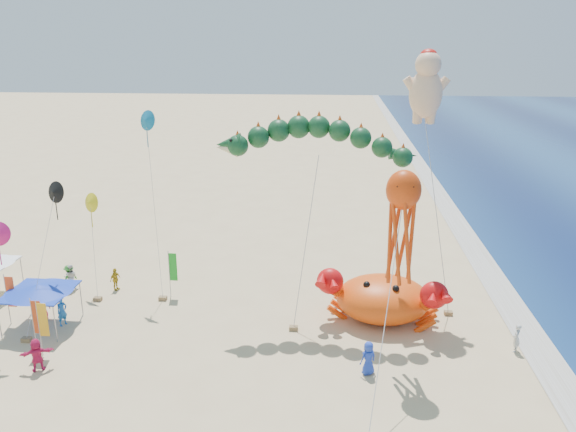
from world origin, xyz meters
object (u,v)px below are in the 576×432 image
object	(u,v)px
crab_inflatable	(383,298)
canopy_blue	(39,288)
cherub_kite	(427,85)
dragon_kite	(316,146)
octopus_kite	(402,219)

from	to	relation	value
crab_inflatable	canopy_blue	world-z (taller)	crab_inflatable
crab_inflatable	cherub_kite	size ratio (longest dim) A/B	0.48
dragon_kite	canopy_blue	bearing A→B (deg)	-168.35
cherub_kite	canopy_blue	bearing A→B (deg)	-164.42
dragon_kite	cherub_kite	distance (m)	7.69
cherub_kite	octopus_kite	size ratio (longest dim) A/B	1.53
cherub_kite	dragon_kite	bearing A→B (deg)	-155.33
dragon_kite	canopy_blue	distance (m)	18.00
cherub_kite	crab_inflatable	bearing A→B (deg)	-121.98
crab_inflatable	canopy_blue	size ratio (longest dim) A/B	1.97
octopus_kite	canopy_blue	xyz separation A→B (m)	(-20.24, 1.84, -5.38)
cherub_kite	canopy_blue	xyz separation A→B (m)	(-22.14, -6.18, -11.22)
dragon_kite	canopy_blue	size ratio (longest dim) A/B	3.03
crab_inflatable	cherub_kite	bearing A→B (deg)	58.02
dragon_kite	octopus_kite	bearing A→B (deg)	-48.84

